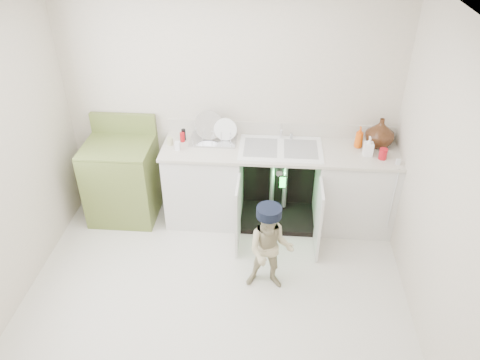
{
  "coord_description": "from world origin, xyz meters",
  "views": [
    {
      "loc": [
        0.46,
        -2.98,
        3.26
      ],
      "look_at": [
        0.17,
        0.7,
        0.83
      ],
      "focal_mm": 35.0,
      "sensor_mm": 36.0,
      "label": 1
    }
  ],
  "objects": [
    {
      "name": "ground",
      "position": [
        0.0,
        0.0,
        0.0
      ],
      "size": [
        3.5,
        3.5,
        0.0
      ],
      "primitive_type": "plane",
      "color": "beige",
      "rests_on": "ground"
    },
    {
      "name": "room_shell",
      "position": [
        0.0,
        0.0,
        1.25
      ],
      "size": [
        6.0,
        5.5,
        1.26
      ],
      "color": "beige",
      "rests_on": "ground"
    },
    {
      "name": "counter_run",
      "position": [
        0.58,
        1.21,
        0.47
      ],
      "size": [
        2.44,
        1.02,
        1.21
      ],
      "color": "silver",
      "rests_on": "ground"
    },
    {
      "name": "avocado_stove",
      "position": [
        -1.16,
        1.18,
        0.46
      ],
      "size": [
        0.71,
        0.65,
        1.11
      ],
      "color": "olive",
      "rests_on": "ground"
    },
    {
      "name": "repair_worker",
      "position": [
        0.48,
        0.18,
        0.45
      ],
      "size": [
        0.43,
        0.86,
        0.89
      ],
      "rotation": [
        0.0,
        0.0,
        -0.02
      ],
      "color": "tan",
      "rests_on": "ground"
    }
  ]
}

